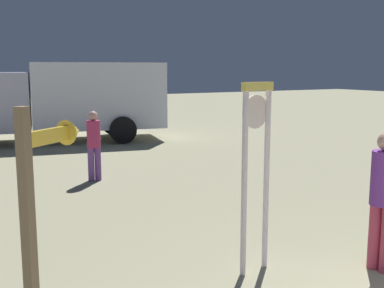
# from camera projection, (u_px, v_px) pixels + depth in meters

# --- Properties ---
(standing_clock) EXTENTS (0.48, 0.17, 2.32)m
(standing_clock) POSITION_uv_depth(u_px,v_px,m) (256.00, 158.00, 5.67)
(standing_clock) COLOR white
(standing_clock) RESTS_ON ground_plane
(arrow_sign) EXTENTS (0.79, 0.68, 2.15)m
(arrow_sign) POSITION_uv_depth(u_px,v_px,m) (47.00, 181.00, 4.46)
(arrow_sign) COLOR #8B6F53
(arrow_sign) RESTS_ON ground_plane
(person_near_clock) EXTENTS (0.33, 0.33, 1.73)m
(person_near_clock) POSITION_uv_depth(u_px,v_px,m) (384.00, 194.00, 5.75)
(person_near_clock) COLOR #C23F5A
(person_near_clock) RESTS_ON ground_plane
(backpack) EXTENTS (0.30, 0.19, 0.40)m
(backpack) POSITION_uv_depth(u_px,v_px,m) (380.00, 239.00, 6.43)
(backpack) COLOR #439758
(backpack) RESTS_ON ground_plane
(person_distant) EXTENTS (0.30, 0.30, 1.56)m
(person_distant) POSITION_uv_depth(u_px,v_px,m) (94.00, 142.00, 10.47)
(person_distant) COLOR #70438F
(person_distant) RESTS_ON ground_plane
(box_truck_near) EXTENTS (6.90, 3.69, 2.68)m
(box_truck_near) POSITION_uv_depth(u_px,v_px,m) (73.00, 98.00, 16.26)
(box_truck_near) COLOR silver
(box_truck_near) RESTS_ON ground_plane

